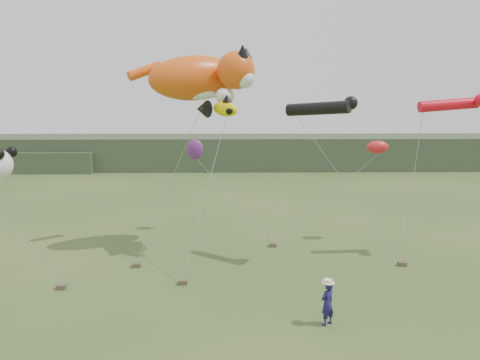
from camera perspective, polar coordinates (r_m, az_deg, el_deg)
The scene contains 8 objects.
ground at distance 18.28m, azimuth 2.63°, elevation -16.35°, with size 120.00×120.00×0.00m, color #385123.
headland at distance 61.50m, azimuth -3.00°, elevation 3.41°, with size 90.00×13.00×4.00m.
festival_attendant at distance 17.65m, azimuth 10.61°, elevation -14.57°, with size 0.59×0.39×1.62m, color #1B1551.
sandbag_anchors at distance 23.10m, azimuth -2.76°, elevation -10.57°, with size 16.21×6.33×0.20m.
cat_kite at distance 25.66m, azimuth -4.42°, elevation 12.40°, with size 7.04×4.56×3.00m.
fish_kite at distance 23.76m, azimuth -2.84°, elevation 8.70°, with size 2.47×1.61×1.19m.
tube_kites at distance 24.45m, azimuth 16.98°, elevation 8.63°, with size 10.01×2.48×1.12m.
misc_kites at distance 28.34m, azimuth 3.71°, elevation 3.85°, with size 11.86×3.20×1.35m.
Camera 1 is at (-1.14, -16.50, 7.80)m, focal length 35.00 mm.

